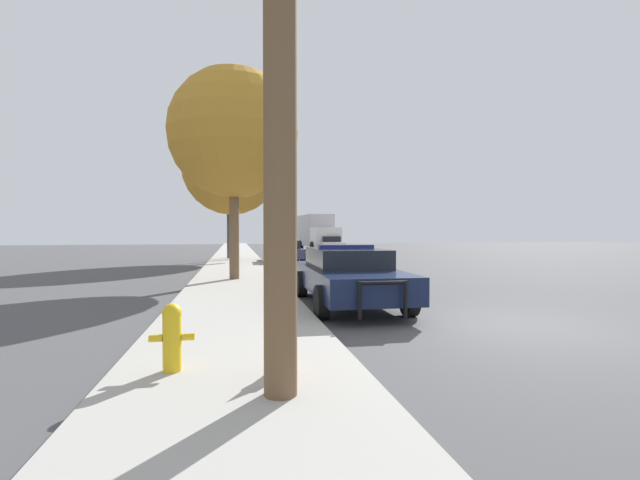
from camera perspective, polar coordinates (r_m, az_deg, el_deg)
ground_plane at (r=9.03m, az=24.10°, el=-10.29°), size 110.00×110.00×0.00m
sidewalk_left at (r=7.41m, az=-10.91°, el=-12.21°), size 3.00×110.00×0.13m
police_car at (r=10.39m, az=3.75°, el=-4.59°), size 2.19×5.14×1.45m
fire_hydrant at (r=5.44m, az=-19.12°, el=-11.87°), size 0.51×0.23×0.80m
utility_pole at (r=4.86m, az=-5.37°, el=29.15°), size 1.40×0.34×7.72m
traffic_light at (r=27.02m, az=-9.12°, el=4.80°), size 3.52×0.35×4.77m
car_background_midblock at (r=23.83m, az=-4.74°, el=-1.47°), size 1.96×4.02×1.28m
car_background_oncoming at (r=36.25m, az=1.28°, el=-0.51°), size 2.01×4.34×1.38m
box_truck at (r=39.53m, az=-0.43°, el=1.10°), size 2.86×7.68×3.32m
tree_sidewalk_near at (r=15.51m, az=-11.41°, el=13.76°), size 4.48×4.48×7.30m
tree_sidewalk_mid at (r=26.10m, az=-11.75°, el=9.61°), size 5.74×5.74×8.38m
traffic_cone at (r=5.14m, az=-4.92°, el=-13.51°), size 0.34×0.34×0.68m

